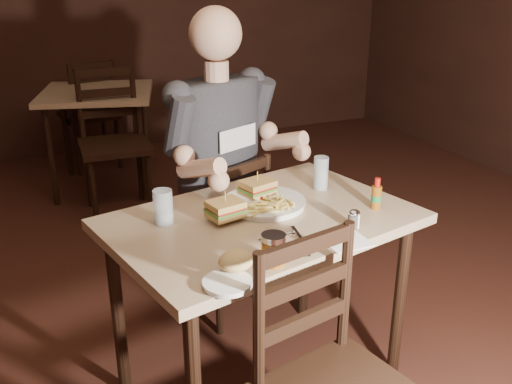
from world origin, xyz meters
name	(u,v)px	position (x,y,z in m)	size (l,w,h in m)	color
room_shell	(244,41)	(0.00, 0.00, 1.40)	(7.00, 7.00, 7.00)	black
main_table	(261,238)	(0.03, -0.09, 0.68)	(1.24, 0.95, 0.77)	tan
bg_table	(98,102)	(-0.13, 2.50, 0.68)	(0.99, 0.99, 0.77)	tan
chair_far	(219,235)	(0.08, 0.51, 0.41)	(0.38, 0.42, 0.83)	black
bg_chair_far	(89,114)	(-0.13, 3.05, 0.46)	(0.43, 0.47, 0.93)	black
bg_chair_near	(115,145)	(-0.13, 1.95, 0.50)	(0.46, 0.50, 0.99)	black
diner	(225,130)	(0.10, 0.46, 0.96)	(0.61, 0.48, 1.06)	#34343A
dinner_plate	(264,204)	(0.08, 0.00, 0.78)	(0.31, 0.31, 0.02)	white
sandwich_left	(225,203)	(-0.11, -0.07, 0.84)	(0.12, 0.10, 0.10)	tan
sandwich_right	(257,183)	(0.08, 0.07, 0.84)	(0.12, 0.10, 0.10)	tan
fries_pile	(268,204)	(0.06, -0.07, 0.81)	(0.22, 0.16, 0.04)	#D0B652
ketchup_dollop	(265,199)	(0.09, 0.01, 0.79)	(0.04, 0.04, 0.01)	maroon
glass_left	(163,207)	(-0.32, 0.00, 0.83)	(0.07, 0.07, 0.13)	silver
glass_right	(321,173)	(0.37, 0.07, 0.84)	(0.06, 0.06, 0.14)	silver
hot_sauce	(377,193)	(0.46, -0.20, 0.83)	(0.04, 0.04, 0.12)	brown
salt_shaker	(355,219)	(0.29, -0.31, 0.80)	(0.03, 0.03, 0.06)	white
pepper_shaker	(353,220)	(0.28, -0.32, 0.80)	(0.04, 0.04, 0.07)	#38332D
syrup_dispenser	(273,249)	(-0.09, -0.43, 0.82)	(0.08, 0.08, 0.10)	brown
napkin	(346,241)	(0.20, -0.39, 0.77)	(0.15, 0.14, 0.00)	white
knife	(284,248)	(-0.02, -0.36, 0.78)	(0.01, 0.20, 0.00)	silver
fork	(299,236)	(0.07, -0.31, 0.78)	(0.01, 0.17, 0.01)	silver
side_plate	(227,284)	(-0.27, -0.50, 0.78)	(0.14, 0.14, 0.01)	white
bread_roll	(236,261)	(-0.22, -0.44, 0.81)	(0.11, 0.09, 0.07)	tan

